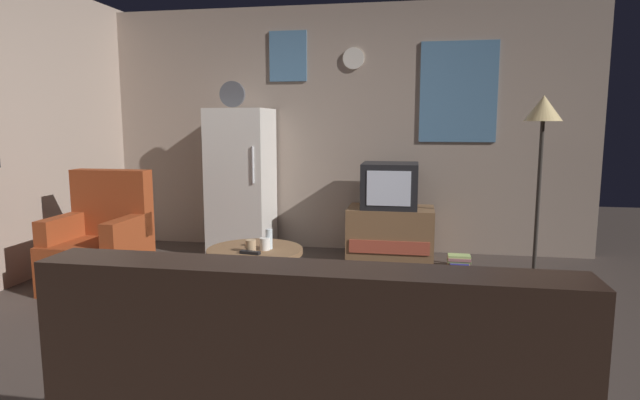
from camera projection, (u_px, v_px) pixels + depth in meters
The scene contains 13 objects.
ground_plane at pixel (287, 334), 3.42m from camera, with size 12.00×12.00×0.00m, color #3D332D.
wall_with_art at pixel (341, 129), 5.62m from camera, with size 5.20×0.12×2.56m.
fridge at pixel (242, 181), 5.49m from camera, with size 0.60×0.62×1.77m.
tv_stand at pixel (390, 234), 5.25m from camera, with size 0.84×0.53×0.53m.
crt_tv at pixel (390, 185), 5.18m from camera, with size 0.54×0.51×0.44m.
standing_lamp at pixel (543, 123), 4.55m from camera, with size 0.32×0.32×1.59m.
coffee_table at pixel (255, 276), 3.99m from camera, with size 0.72×0.72×0.42m.
wine_glass at pixel (269, 239), 3.94m from camera, with size 0.05×0.05×0.15m, color silver.
mug_ceramic_white at pixel (265, 244), 3.91m from camera, with size 0.08×0.08×0.09m, color silver.
mug_ceramic_tan at pixel (251, 246), 3.85m from camera, with size 0.08×0.08×0.09m, color tan.
remote_control at pixel (250, 253), 3.79m from camera, with size 0.15×0.04×0.02m, color black.
armchair at pixel (101, 246), 4.38m from camera, with size 0.68×0.68×0.96m.
book_stack at pixel (459, 261), 4.98m from camera, with size 0.22×0.16×0.12m.
Camera 1 is at (0.79, -3.17, 1.36)m, focal length 29.64 mm.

